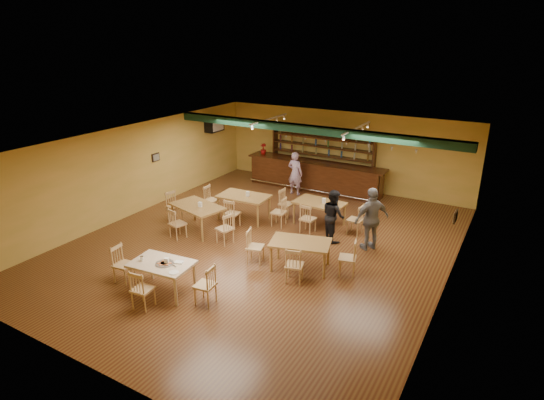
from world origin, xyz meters
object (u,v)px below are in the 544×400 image
Objects in this scene: dining_table_a at (244,207)px; patron_bar at (295,173)px; dining_table_d at (300,255)px; near_table at (163,277)px; dining_table_c at (198,218)px; patron_right_a at (333,215)px; dining_table_b at (319,213)px; bar_counter at (315,176)px.

dining_table_a is 0.99× the size of patron_bar.
near_table reaches higher than dining_table_d.
patron_right_a is at bearing 35.08° from dining_table_c.
dining_table_b is 2.93m from dining_table_d.
bar_counter reaches higher than dining_table_a.
bar_counter is at bearing 75.43° from dining_table_a.
patron_right_a is (3.85, 1.46, 0.36)m from dining_table_c.
bar_counter is 3.90× the size of near_table.
dining_table_c reaches higher than near_table.
patron_bar reaches higher than dining_table_b.
dining_table_a is 0.99× the size of dining_table_c.
patron_bar is (-2.02, 2.26, 0.43)m from dining_table_b.
near_table is at bearing 105.20° from patron_right_a.
dining_table_c is at bearing 156.27° from dining_table_d.
near_table is at bearing -146.16° from dining_table_d.
dining_table_c reaches higher than dining_table_a.
patron_bar is (-2.77, 5.09, 0.44)m from dining_table_d.
patron_bar is (1.02, 4.52, 0.41)m from dining_table_c.
near_table is 0.92× the size of patron_right_a.
bar_counter is 3.93m from dining_table_a.
patron_bar is (-0.43, -0.83, 0.26)m from bar_counter.
dining_table_a is at bearing -100.95° from bar_counter.
patron_bar is 4.16m from patron_right_a.
bar_counter is at bearing 89.05° from dining_table_c.
patron_bar is at bearing 135.84° from dining_table_b.
bar_counter is at bearing 84.57° from near_table.
bar_counter reaches higher than near_table.
dining_table_a reaches higher than near_table.
dining_table_b is at bearing 135.19° from patron_bar.
dining_table_c is at bearing -105.21° from bar_counter.
dining_table_a is at bearing 93.96° from near_table.
near_table is at bearing 97.02° from patron_bar.
dining_table_a is 1.07× the size of dining_table_d.
dining_table_d is (0.75, -2.83, -0.01)m from dining_table_b.
dining_table_c is (-1.45, -5.34, -0.15)m from bar_counter.
bar_counter is at bearing -16.59° from patron_right_a.
patron_bar is (0.32, 3.03, 0.42)m from dining_table_a.
bar_counter reaches higher than dining_table_b.
dining_table_c is 1.00× the size of patron_bar.
dining_table_b is at bearing 50.87° from dining_table_c.
dining_table_b is 5.66m from near_table.
patron_right_a reaches higher than dining_table_a.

